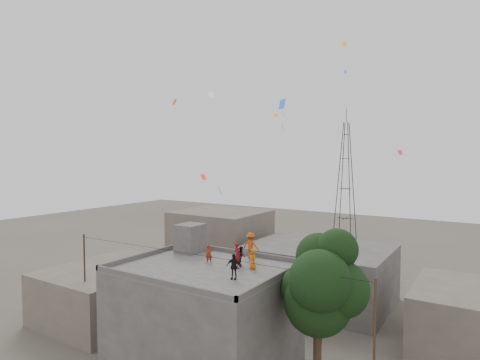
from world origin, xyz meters
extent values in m
cube|color=#4B4946|center=(0.00, 0.00, 3.00)|extent=(10.00, 8.00, 6.00)
cube|color=#514F4C|center=(0.00, 0.00, 6.05)|extent=(10.00, 8.00, 0.10)
cube|color=#4B4946|center=(0.00, 3.92, 6.25)|extent=(10.00, 0.15, 0.30)
cube|color=#4B4946|center=(0.00, -3.92, 6.25)|extent=(10.00, 0.15, 0.30)
cube|color=#4B4946|center=(4.92, 0.00, 6.25)|extent=(0.15, 8.00, 0.30)
cube|color=#4B4946|center=(-4.92, 0.00, 6.25)|extent=(0.15, 8.00, 0.30)
cube|color=#4B4946|center=(-3.20, 2.60, 7.10)|extent=(1.60, 1.80, 2.00)
cube|color=#5B5547|center=(-11.00, 2.00, 2.00)|extent=(8.00, 10.00, 4.00)
cube|color=#4B4946|center=(2.00, 14.00, 2.50)|extent=(12.00, 9.00, 5.00)
cube|color=#5B5547|center=(-10.00, 16.00, 3.50)|extent=(9.00, 8.00, 7.00)
cube|color=#5B5547|center=(14.00, 10.00, 2.20)|extent=(7.00, 8.00, 4.40)
cylinder|color=black|center=(7.35, 0.60, 3.60)|extent=(0.64, 0.91, 2.14)
sphere|color=black|center=(7.20, 0.50, 5.20)|extent=(3.60, 3.60, 3.60)
sphere|color=black|center=(8.30, 0.80, 6.00)|extent=(3.00, 3.00, 3.00)
sphere|color=black|center=(6.30, 1.00, 5.60)|extent=(2.80, 2.80, 2.80)
sphere|color=black|center=(7.60, -0.30, 6.60)|extent=(3.20, 3.20, 3.20)
sphere|color=black|center=(6.90, 1.40, 7.40)|extent=(2.60, 2.60, 2.60)
sphere|color=black|center=(8.00, 1.10, 8.00)|extent=(2.20, 2.20, 2.20)
cylinder|color=black|center=(-9.50, -1.50, 3.70)|extent=(0.12, 0.12, 7.40)
cylinder|color=black|center=(10.50, -1.00, 3.70)|extent=(0.12, 0.12, 7.40)
cylinder|color=black|center=(0.50, -1.25, 7.20)|extent=(20.00, 0.52, 0.02)
cylinder|color=black|center=(-4.85, 39.15, 9.00)|extent=(1.27, 1.27, 18.01)
cylinder|color=black|center=(-3.15, 39.15, 9.00)|extent=(1.27, 1.27, 18.01)
cylinder|color=black|center=(-3.15, 40.85, 9.00)|extent=(1.27, 1.27, 18.01)
cylinder|color=black|center=(-4.85, 40.85, 9.00)|extent=(1.27, 1.27, 18.01)
cube|color=black|center=(-4.00, 40.00, 3.60)|extent=(2.36, 0.08, 0.08)
cube|color=black|center=(-4.00, 40.00, 3.60)|extent=(0.08, 2.36, 0.08)
cube|color=black|center=(-4.00, 40.00, 8.10)|extent=(1.81, 0.08, 0.08)
cube|color=black|center=(-4.00, 40.00, 8.10)|extent=(0.08, 1.81, 0.08)
cube|color=black|center=(-4.00, 40.00, 12.60)|extent=(1.26, 0.08, 0.08)
cube|color=black|center=(-4.00, 40.00, 12.60)|extent=(0.08, 1.26, 0.08)
cube|color=black|center=(-4.00, 40.00, 16.20)|extent=(0.82, 0.08, 0.08)
cube|color=black|center=(-4.00, 40.00, 16.20)|extent=(0.08, 0.82, 0.08)
cylinder|color=black|center=(-4.00, 40.00, 19.00)|extent=(0.08, 0.08, 2.00)
imported|color=maroon|center=(1.82, 0.98, 6.87)|extent=(0.67, 0.59, 1.54)
imported|color=#C66616|center=(2.75, 1.24, 6.72)|extent=(0.73, 0.64, 1.25)
imported|color=black|center=(1.71, 1.59, 6.70)|extent=(0.73, 0.74, 1.20)
imported|color=black|center=(2.86, -1.01, 6.81)|extent=(0.89, 0.53, 1.41)
imported|color=#BD4A15|center=(1.32, 3.40, 6.97)|extent=(1.18, 0.75, 1.73)
imported|color=maroon|center=(-0.26, 0.89, 6.69)|extent=(0.52, 0.46, 1.19)
plane|color=#F03A19|center=(-4.26, 5.54, 11.29)|extent=(0.27, 0.50, 0.43)
plane|color=#E5248C|center=(1.25, 8.17, 15.14)|extent=(0.35, 0.47, 0.46)
plane|color=yellow|center=(-1.41, 12.20, 16.47)|extent=(0.42, 0.34, 0.30)
plane|color=blue|center=(4.29, 1.98, 15.93)|extent=(0.57, 0.40, 0.57)
plane|color=silver|center=(-5.66, 8.52, 18.15)|extent=(0.48, 0.42, 0.50)
plane|color=yellow|center=(4.40, 12.79, 21.89)|extent=(0.32, 0.29, 0.33)
plane|color=green|center=(-1.30, 3.58, 10.50)|extent=(0.38, 0.54, 0.46)
plane|color=#E3354B|center=(9.14, 11.08, 13.17)|extent=(0.41, 0.35, 0.34)
plane|color=#DE5217|center=(-2.09, -0.17, 16.27)|extent=(0.32, 0.43, 0.33)
plane|color=#476ED5|center=(3.16, 17.02, 20.58)|extent=(0.31, 0.23, 0.32)
camera|label=1|loc=(14.85, -19.21, 12.84)|focal=30.00mm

